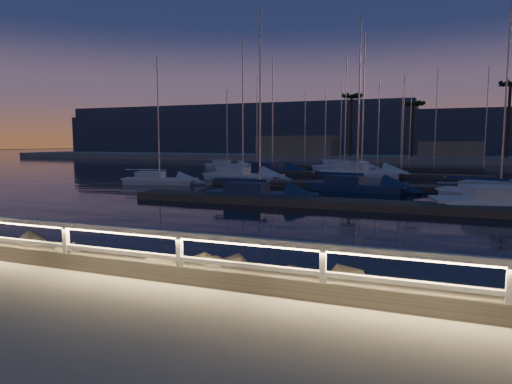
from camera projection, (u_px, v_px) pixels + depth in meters
ground at (140, 277)px, 9.80m from camera, size 400.00×400.00×0.00m
harbor_water at (361, 187)px, 38.78m from camera, size 400.00×440.00×0.60m
guard_rail at (136, 241)px, 9.74m from camera, size 44.11×0.12×1.06m
riprap at (140, 264)px, 11.62m from camera, size 33.98×3.19×1.38m
floating_docks at (363, 179)px, 39.90m from camera, size 22.00×36.00×0.40m
far_shore at (398, 157)px, 78.30m from camera, size 160.00×14.00×5.20m
palm_left at (352, 99)px, 78.18m from camera, size 3.00×3.00×11.20m
palm_center at (413, 106)px, 75.61m from camera, size 3.00×3.00×9.70m
palm_right at (510, 88)px, 69.34m from camera, size 3.00×3.00×12.20m
distant_hills at (340, 135)px, 140.97m from camera, size 230.00×37.50×18.00m
sailboat_a at (158, 179)px, 37.23m from camera, size 6.27×3.19×10.35m
sailboat_b at (257, 194)px, 26.99m from camera, size 6.66×2.12×11.26m
sailboat_c at (354, 185)px, 32.28m from camera, size 7.37×3.32×12.10m
sailboat_f at (241, 175)px, 41.64m from camera, size 7.64×2.83×12.76m
sailboat_g at (497, 193)px, 27.60m from camera, size 7.34×4.65×12.13m
sailboat_j at (359, 172)px, 45.74m from camera, size 8.67×3.65×14.33m
sailboat_k at (343, 167)px, 54.57m from camera, size 8.13×3.97×13.29m
sailboat_m at (226, 165)px, 60.76m from camera, size 6.20×2.75×10.27m
sailboat_n at (271, 169)px, 50.79m from camera, size 7.66×3.78×12.58m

